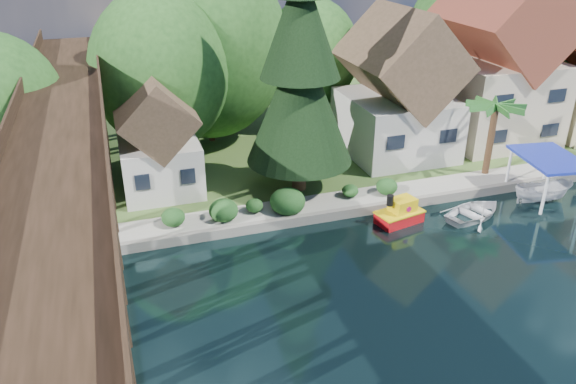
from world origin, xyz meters
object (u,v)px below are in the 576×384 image
Objects in this scene: house_center at (497,67)px; boat_canopy at (545,183)px; palm_tree at (496,109)px; conifer at (300,68)px; house_left at (398,94)px; trestle_bridge at (70,193)px; shed at (159,144)px; tugboat at (400,213)px; boat_white_a at (475,210)px.

house_center is 12.10m from boat_canopy.
palm_tree is 5.92m from boat_canopy.
conifer is 3.08× the size of palm_tree.
trestle_bridge is at bearing -154.79° from house_left.
shed is (5.00, 9.33, -1.52)m from trestle_bridge.
conifer is 10.86m from tugboat.
shed is at bearing 163.89° from conifer.
house_left reaches higher than palm_tree.
house_center is at bearing 19.49° from trestle_bridge.
house_left is at bearing 25.21° from trestle_bridge.
house_left reaches higher than boat_canopy.
boat_white_a is (0.29, -10.46, -4.68)m from house_left.
house_center is 7.98m from palm_tree.
house_center reaches higher than boat_white_a.
tugboat is at bearing 63.02° from boat_white_a.
trestle_bridge is 25.42m from house_left.
shed reaches higher than boat_white_a.
boat_white_a is at bearing -175.40° from boat_canopy.
house_left reaches higher than boat_white_a.
house_left is at bearing -15.47° from boat_white_a.
shed is at bearing 168.94° from palm_tree.
boat_white_a is 5.59m from boat_canopy.
shed reaches higher than tugboat.
conifer reaches higher than boat_canopy.
boat_canopy is at bearing -102.46° from boat_white_a.
palm_tree is (4.31, -5.86, 0.19)m from house_left.
house_center is at bearing 3.18° from house_left.
house_center is at bearing 13.99° from conifer.
shed is 1.78× the size of boat_white_a.
boat_white_a is at bearing -131.15° from palm_tree.
trestle_bridge is 5.63× the size of shed.
conifer reaches higher than tugboat.
shed is (-18.00, -1.50, -1.31)m from house_left.
tugboat is at bearing 3.77° from trestle_bridge.
boat_white_a is (4.85, -0.85, -0.17)m from tugboat.
tugboat is (13.44, -8.11, -3.19)m from shed.
palm_tree is at bearing 109.52° from boat_canopy.
boat_canopy is at bearing -19.70° from shed.
trestle_bridge is at bearing 73.84° from boat_white_a.
house_left is 2.01× the size of boat_canopy.
tugboat is at bearing -50.13° from conifer.
tugboat is 0.58× the size of boat_canopy.
palm_tree reaches higher than boat_canopy.
palm_tree is at bearing -58.21° from boat_white_a.
conifer is 17.73m from boat_canopy.
shed is 1.43× the size of boat_canopy.
palm_tree is at bearing -53.68° from house_left.
tugboat is (-8.87, -3.75, -4.70)m from palm_tree.
palm_tree is at bearing 22.92° from tugboat.
boat_white_a is (-8.71, -10.96, -5.96)m from house_center.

